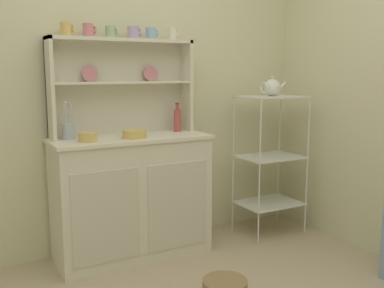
% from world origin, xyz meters
% --- Properties ---
extents(wall_back, '(3.84, 0.05, 2.50)m').
position_xyz_m(wall_back, '(0.00, 1.62, 1.25)').
color(wall_back, beige).
rests_on(wall_back, ground).
extents(hutch_cabinet, '(1.10, 0.45, 0.87)m').
position_xyz_m(hutch_cabinet, '(0.05, 1.37, 0.45)').
color(hutch_cabinet, silver).
rests_on(hutch_cabinet, ground).
extents(hutch_shelf_unit, '(1.03, 0.18, 0.67)m').
position_xyz_m(hutch_shelf_unit, '(0.05, 1.53, 1.26)').
color(hutch_shelf_unit, beige).
rests_on(hutch_shelf_unit, hutch_cabinet).
extents(bakers_rack, '(0.50, 0.37, 1.12)m').
position_xyz_m(bakers_rack, '(1.20, 1.28, 0.68)').
color(bakers_rack, silver).
rests_on(bakers_rack, ground).
extents(cup_gold_0, '(0.09, 0.07, 0.09)m').
position_xyz_m(cup_gold_0, '(-0.34, 1.49, 1.59)').
color(cup_gold_0, '#DBB760').
rests_on(cup_gold_0, hutch_shelf_unit).
extents(cup_rose_1, '(0.09, 0.07, 0.09)m').
position_xyz_m(cup_rose_1, '(-0.19, 1.49, 1.59)').
color(cup_rose_1, '#D17A84').
rests_on(cup_rose_1, hutch_shelf_unit).
extents(cup_sage_2, '(0.08, 0.07, 0.08)m').
position_xyz_m(cup_sage_2, '(-0.04, 1.49, 1.58)').
color(cup_sage_2, '#9EB78E').
rests_on(cup_sage_2, hutch_shelf_unit).
extents(cup_lilac_3, '(0.10, 0.08, 0.08)m').
position_xyz_m(cup_lilac_3, '(0.13, 1.49, 1.59)').
color(cup_lilac_3, '#B79ECC').
rests_on(cup_lilac_3, hutch_shelf_unit).
extents(cup_sky_4, '(0.09, 0.07, 0.08)m').
position_xyz_m(cup_sky_4, '(0.27, 1.49, 1.58)').
color(cup_sky_4, '#8EB2D1').
rests_on(cup_sky_4, hutch_shelf_unit).
extents(cup_cream_5, '(0.08, 0.06, 0.09)m').
position_xyz_m(cup_cream_5, '(0.44, 1.49, 1.59)').
color(cup_cream_5, silver).
rests_on(cup_cream_5, hutch_shelf_unit).
extents(bowl_mixing_large, '(0.12, 0.12, 0.06)m').
position_xyz_m(bowl_mixing_large, '(-0.28, 1.29, 0.90)').
color(bowl_mixing_large, '#DBB760').
rests_on(bowl_mixing_large, hutch_cabinet).
extents(bowl_floral_medium, '(0.16, 0.16, 0.06)m').
position_xyz_m(bowl_floral_medium, '(0.05, 1.29, 0.90)').
color(bowl_floral_medium, '#DBB760').
rests_on(bowl_floral_medium, hutch_cabinet).
extents(jam_bottle, '(0.05, 0.05, 0.22)m').
position_xyz_m(jam_bottle, '(0.45, 1.45, 0.96)').
color(jam_bottle, '#B74C47').
rests_on(jam_bottle, hutch_cabinet).
extents(utensil_jar, '(0.08, 0.08, 0.25)m').
position_xyz_m(utensil_jar, '(-0.36, 1.45, 0.93)').
color(utensil_jar, '#B2B7C6').
rests_on(utensil_jar, hutch_cabinet).
extents(porcelain_teapot, '(0.22, 0.13, 0.16)m').
position_xyz_m(porcelain_teapot, '(1.20, 1.28, 1.19)').
color(porcelain_teapot, white).
rests_on(porcelain_teapot, bakers_rack).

